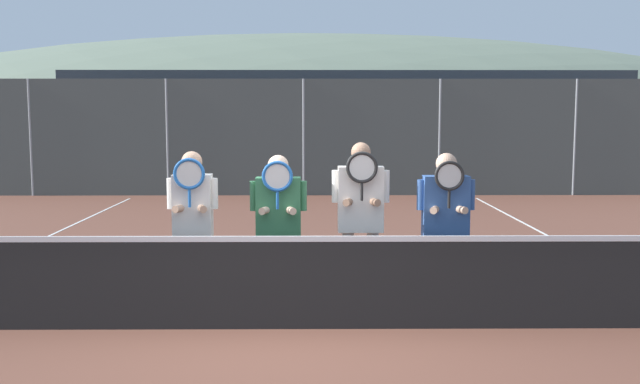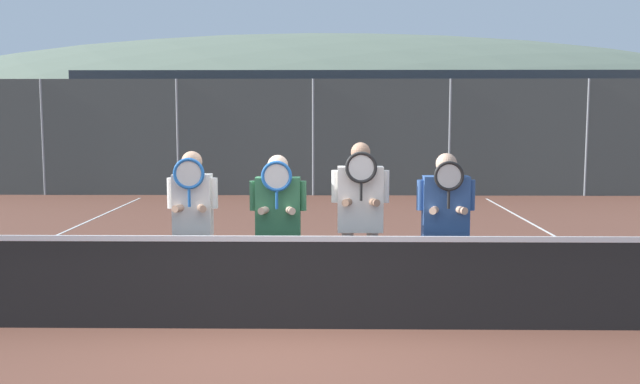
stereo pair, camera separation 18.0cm
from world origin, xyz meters
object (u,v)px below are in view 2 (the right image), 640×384
(player_leftmost, at_px, (193,217))
(car_center, at_px, (422,156))
(car_left_of_center, at_px, (265,155))
(player_center_left, at_px, (278,218))
(car_far_left, at_px, (107,156))
(car_right_of_center, at_px, (582,154))
(player_rightmost, at_px, (445,218))
(player_center_right, at_px, (360,212))

(player_leftmost, relative_size, car_center, 0.42)
(car_left_of_center, xyz_separation_m, car_center, (4.67, 0.23, -0.05))
(player_center_left, distance_m, car_far_left, 14.97)
(car_far_left, relative_size, car_right_of_center, 1.00)
(player_center_left, xyz_separation_m, car_right_of_center, (7.99, 13.51, -0.08))
(player_rightmost, bearing_deg, player_center_right, 175.03)
(player_rightmost, relative_size, car_left_of_center, 0.41)
(car_far_left, distance_m, car_right_of_center, 14.14)
(player_center_left, height_order, player_rightmost, player_rightmost)
(car_center, xyz_separation_m, car_right_of_center, (4.71, -0.14, 0.07))
(player_center_right, relative_size, car_far_left, 0.43)
(player_center_left, height_order, car_left_of_center, car_left_of_center)
(player_leftmost, relative_size, player_center_right, 0.95)
(player_rightmost, distance_m, car_right_of_center, 14.93)
(player_rightmost, xyz_separation_m, car_far_left, (-7.93, 13.72, -0.17))
(player_center_right, distance_m, car_far_left, 15.35)
(car_right_of_center, bearing_deg, player_leftmost, -123.31)
(player_leftmost, height_order, player_center_left, player_leftmost)
(car_far_left, xyz_separation_m, car_right_of_center, (14.14, -0.14, 0.07))
(car_left_of_center, relative_size, car_right_of_center, 0.98)
(player_rightmost, bearing_deg, car_left_of_center, 103.23)
(car_center, distance_m, car_right_of_center, 4.71)
(player_leftmost, bearing_deg, player_center_left, 2.70)
(player_center_left, relative_size, car_right_of_center, 0.40)
(player_center_right, bearing_deg, player_leftmost, -178.29)
(player_center_left, bearing_deg, car_far_left, 114.23)
(player_rightmost, bearing_deg, player_leftmost, 179.47)
(player_center_right, distance_m, car_right_of_center, 15.26)
(car_far_left, xyz_separation_m, car_left_of_center, (4.76, -0.23, 0.05))
(player_leftmost, relative_size, car_far_left, 0.41)
(car_left_of_center, relative_size, car_center, 1.03)
(player_rightmost, bearing_deg, car_center, 83.77)
(player_rightmost, distance_m, car_left_of_center, 13.86)
(car_far_left, bearing_deg, player_center_right, -62.74)
(player_leftmost, relative_size, player_center_left, 1.02)
(car_right_of_center, bearing_deg, player_center_left, -120.60)
(player_center_right, distance_m, player_rightmost, 0.91)
(car_far_left, height_order, car_right_of_center, car_right_of_center)
(player_rightmost, height_order, car_right_of_center, car_right_of_center)
(player_leftmost, height_order, player_center_right, player_center_right)
(player_center_left, height_order, player_center_right, player_center_right)
(player_leftmost, bearing_deg, car_right_of_center, 56.69)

